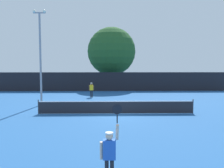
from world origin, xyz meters
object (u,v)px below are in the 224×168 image
at_px(player_serving, 110,150).
at_px(large_tree, 112,51).
at_px(parked_car_mid, 153,82).
at_px(tennis_ball, 146,105).
at_px(light_pole, 40,52).
at_px(parked_car_near, 62,83).
at_px(player_receiving, 91,89).

distance_m(player_serving, large_tree, 30.82).
bearing_deg(large_tree, parked_car_mid, 13.90).
distance_m(player_serving, tennis_ball, 14.43).
bearing_deg(light_pole, tennis_ball, -3.78).
relative_size(player_serving, parked_car_near, 0.58).
bearing_deg(tennis_ball, light_pole, 176.22).
bearing_deg(parked_car_near, large_tree, -10.31).
relative_size(player_serving, light_pole, 0.29).
height_order(tennis_ball, large_tree, large_tree).
distance_m(player_receiving, light_pole, 7.62).
bearing_deg(large_tree, player_receiving, -102.98).
relative_size(player_receiving, parked_car_near, 0.39).
bearing_deg(parked_car_mid, player_serving, -108.31).
xyz_separation_m(tennis_ball, large_tree, (-2.72, 16.46, 5.76)).
xyz_separation_m(large_tree, parked_car_near, (-8.05, 1.45, -5.02)).
height_order(player_serving, large_tree, large_tree).
distance_m(player_receiving, large_tree, 12.09).
relative_size(player_receiving, tennis_ball, 23.93).
bearing_deg(tennis_ball, player_receiving, 132.69).
bearing_deg(tennis_ball, parked_car_mid, 76.92).
bearing_deg(light_pole, large_tree, 66.95).
height_order(player_serving, tennis_ball, player_serving).
height_order(player_receiving, tennis_ball, player_receiving).
bearing_deg(parked_car_mid, parked_car_near, 176.07).
distance_m(player_receiving, parked_car_near, 13.46).
xyz_separation_m(player_serving, parked_car_near, (-7.36, 31.89, -0.29)).
relative_size(player_serving, large_tree, 0.26).
height_order(player_receiving, parked_car_near, parked_car_near).
height_order(tennis_ball, parked_car_near, parked_car_near).
distance_m(player_receiving, tennis_ball, 7.74).
xyz_separation_m(tennis_ball, parked_car_near, (-10.77, 17.91, 0.74)).
xyz_separation_m(player_receiving, large_tree, (2.49, 10.81, 4.80)).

